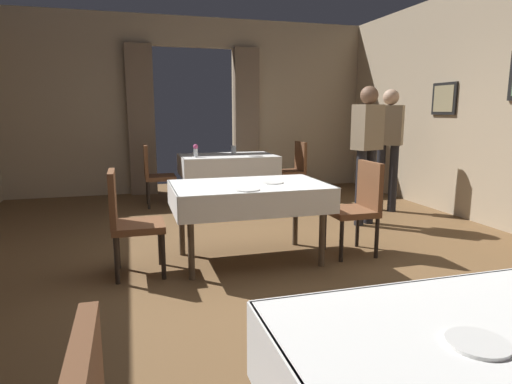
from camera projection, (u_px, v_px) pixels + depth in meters
ground at (264, 268)px, 4.04m from camera, size 10.08×10.08×0.00m
wall_back at (194, 106)px, 7.71m from camera, size 6.40×0.27×3.00m
dining_table_mid at (249, 193)px, 4.13m from camera, size 1.44×0.92×0.75m
dining_table_far at (228, 161)px, 6.80m from camera, size 1.46×0.94×0.75m
chair_mid_right at (359, 203)px, 4.37m from camera, size 0.44×0.44×0.93m
chair_mid_left at (128, 218)px, 3.78m from camera, size 0.44×0.44×0.93m
chair_far_right at (294, 167)px, 7.17m from camera, size 0.44×0.44×0.93m
chair_far_left at (154, 172)px, 6.56m from camera, size 0.45×0.44×0.93m
plate_near_b at (478, 343)px, 1.28m from camera, size 0.18×0.18×0.01m
plate_mid_a at (272, 182)px, 4.16m from camera, size 0.23×0.23×0.01m
plate_mid_b at (246, 189)px, 3.79m from camera, size 0.23×0.23×0.01m
flower_vase_far at (196, 150)px, 6.42m from camera, size 0.07×0.07×0.19m
glass_far_b at (234, 149)px, 7.11m from camera, size 0.08×0.08×0.12m
plate_far_c at (255, 156)px, 6.59m from camera, size 0.23×0.23×0.01m
person_waiter_by_doorway at (389, 140)px, 6.16m from camera, size 0.41×0.41×1.72m
person_diner_standing_aside at (367, 144)px, 5.41m from camera, size 0.41×0.33×1.72m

